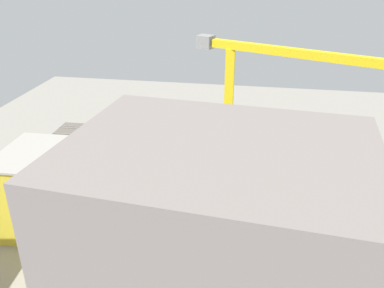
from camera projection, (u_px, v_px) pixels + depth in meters
name	position (u px, v px, depth m)	size (l,w,h in m)	color
ground_plane	(201.00, 176.00, 104.34)	(160.92, 160.92, 0.00)	gray
rail_bed	(212.00, 140.00, 124.35)	(100.58, 14.26, 0.01)	#665E54
street_asphalt	(199.00, 184.00, 100.58)	(100.58, 9.00, 0.01)	#2D2D33
track_rails	(212.00, 139.00, 124.28)	(100.55, 10.33, 0.12)	#9E9EA8
platform_canopy_near	(205.00, 137.00, 116.22)	(45.19, 6.08, 4.30)	#C63D2D
locomotive	(250.00, 133.00, 124.64)	(14.12, 3.32, 5.30)	black
passenger_coach	(322.00, 133.00, 120.81)	(19.70, 3.56, 6.19)	black
parked_car_0	(248.00, 194.00, 94.96)	(4.49, 1.96, 1.82)	black
parked_car_1	(222.00, 190.00, 96.49)	(4.51, 1.92, 1.77)	black
parked_car_2	(193.00, 190.00, 96.74)	(4.65, 1.82, 1.59)	black
parked_car_3	(168.00, 187.00, 97.93)	(4.03, 1.77, 1.56)	black
parked_car_4	(145.00, 183.00, 99.51)	(4.44, 1.74, 1.78)	black
parked_car_5	(120.00, 182.00, 99.88)	(4.34, 2.06, 1.65)	black
parked_car_6	(93.00, 180.00, 100.96)	(4.31, 1.83, 1.52)	black
parked_car_7	(73.00, 178.00, 101.87)	(4.51, 1.79, 1.69)	black
construction_building	(103.00, 195.00, 81.14)	(39.20, 16.69, 16.11)	yellow
construction_roof_slab	(99.00, 157.00, 77.65)	(39.80, 17.29, 0.40)	#ADA89E
tower_crane	(240.00, 139.00, 67.47)	(26.51, 12.47, 39.81)	gray
box_truck_0	(199.00, 193.00, 93.79)	(10.34, 3.62, 3.20)	black
box_truck_1	(185.00, 189.00, 95.33)	(8.53, 2.52, 3.50)	black
box_truck_2	(115.00, 185.00, 96.92)	(9.28, 2.48, 3.38)	black
street_tree_0	(226.00, 159.00, 101.54)	(5.69, 5.69, 7.96)	brown
street_tree_1	(168.00, 156.00, 103.63)	(5.64, 5.64, 7.79)	brown
street_tree_2	(256.00, 159.00, 101.17)	(6.27, 6.27, 8.57)	brown
traffic_light	(124.00, 170.00, 97.00)	(0.50, 0.36, 7.39)	#333333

